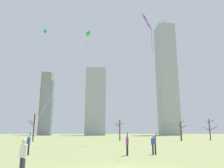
% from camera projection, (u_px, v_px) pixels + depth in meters
% --- Properties ---
extents(kite_flyer_foreground_left_orange, '(8.65, 11.38, 17.85)m').
position_uv_depth(kite_flyer_foreground_left_orange, '(183.00, 97.00, 17.30)').
color(kite_flyer_foreground_left_orange, black).
rests_on(kite_flyer_foreground_left_orange, ground).
extents(kite_flyer_far_back_purple, '(0.99, 6.64, 9.53)m').
position_uv_depth(kite_flyer_far_back_purple, '(130.00, 124.00, 17.20)').
color(kite_flyer_far_back_purple, black).
rests_on(kite_flyer_far_back_purple, ground).
extents(kite_flyer_midfield_center_green, '(4.60, 14.18, 18.01)m').
position_uv_depth(kite_flyer_midfield_center_green, '(44.00, 115.00, 20.74)').
color(kite_flyer_midfield_center_green, black).
rests_on(kite_flyer_midfield_center_green, ground).
extents(bystander_far_off_by_trees, '(0.37, 0.41, 1.62)m').
position_uv_depth(bystander_far_off_by_trees, '(23.00, 156.00, 9.20)').
color(bystander_far_off_by_trees, '#33384C').
rests_on(bystander_far_off_by_trees, ground).
extents(distant_kite_drifting_right_teal, '(2.13, 6.51, 24.32)m').
position_uv_depth(distant_kite_drifting_right_teal, '(43.00, 40.00, 47.19)').
color(distant_kite_drifting_right_teal, teal).
rests_on(distant_kite_drifting_right_teal, ground).
extents(bare_tree_leftmost, '(3.22, 1.67, 4.49)m').
position_uv_depth(bare_tree_leftmost, '(181.00, 130.00, 47.64)').
color(bare_tree_leftmost, brown).
rests_on(bare_tree_leftmost, ground).
extents(bare_tree_left_of_center, '(1.37, 1.08, 5.54)m').
position_uv_depth(bare_tree_left_of_center, '(34.00, 127.00, 44.29)').
color(bare_tree_left_of_center, '#423326').
rests_on(bare_tree_left_of_center, ground).
extents(bare_tree_right_of_center, '(2.17, 2.09, 4.53)m').
position_uv_depth(bare_tree_right_of_center, '(120.00, 129.00, 48.51)').
color(bare_tree_right_of_center, brown).
rests_on(bare_tree_right_of_center, ground).
extents(bare_tree_far_right_edge, '(2.25, 2.43, 4.83)m').
position_uv_depth(bare_tree_far_right_edge, '(210.00, 129.00, 50.36)').
color(bare_tree_far_right_edge, '#423326').
rests_on(bare_tree_far_right_edge, ground).
extents(skyline_mid_tower_right, '(6.32, 9.46, 40.11)m').
position_uv_depth(skyline_mid_tower_right, '(46.00, 103.00, 141.16)').
color(skyline_mid_tower_right, gray).
rests_on(skyline_mid_tower_right, ground).
extents(skyline_slender_spire, '(11.20, 9.61, 37.68)m').
position_uv_depth(skyline_slender_spire, '(95.00, 101.00, 123.31)').
color(skyline_slender_spire, '#9EA3AD').
rests_on(skyline_slender_spire, ground).
extents(skyline_tall_tower, '(5.65, 5.24, 30.46)m').
position_uv_depth(skyline_tall_tower, '(47.00, 108.00, 122.31)').
color(skyline_tall_tower, gray).
rests_on(skyline_tall_tower, ground).
extents(skyline_mid_tower_left, '(6.61, 5.54, 76.50)m').
position_uv_depth(skyline_mid_tower_left, '(170.00, 81.00, 142.52)').
color(skyline_mid_tower_left, '#9EA3AD').
rests_on(skyline_mid_tower_left, ground).
extents(skyline_squat_block, '(9.84, 11.57, 70.44)m').
position_uv_depth(skyline_squat_block, '(167.00, 78.00, 128.94)').
color(skyline_squat_block, '#9EA3AD').
rests_on(skyline_squat_block, ground).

